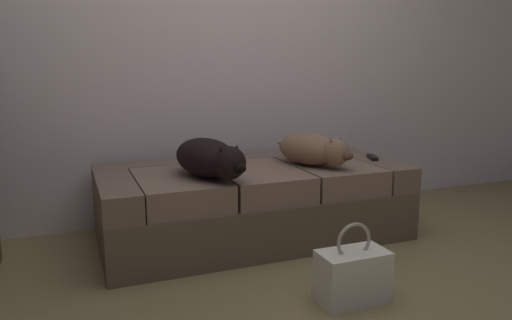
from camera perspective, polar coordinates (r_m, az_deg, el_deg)
name	(u,v)px	position (r m, az deg, el deg)	size (l,w,h in m)	color
ground_plane	(345,319)	(2.23, 10.49, -17.93)	(10.00, 10.00, 0.00)	olive
back_wall	(223,16)	(3.47, -3.89, 16.58)	(6.40, 0.10, 2.80)	silver
couch	(253,202)	(3.05, -0.36, -4.97)	(1.86, 0.87, 0.45)	brown
dog_dark	(210,158)	(2.69, -5.45, 0.20)	(0.40, 0.62, 0.22)	black
dog_tan	(313,149)	(3.03, 6.73, 1.28)	(0.40, 0.58, 0.20)	#886249
tv_remote	(372,157)	(3.31, 13.55, 0.30)	(0.04, 0.15, 0.02)	black
handbag	(353,275)	(2.33, 11.30, -13.15)	(0.32, 0.18, 0.38)	silver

